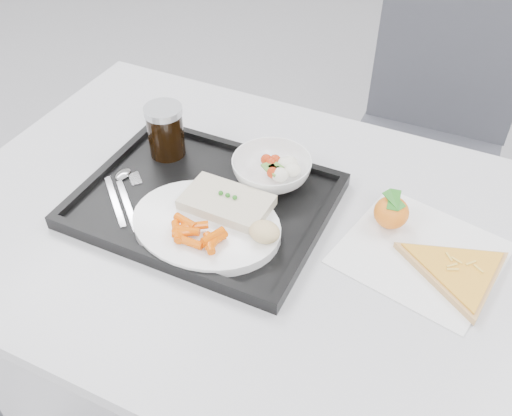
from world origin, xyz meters
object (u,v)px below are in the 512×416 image
at_px(dinner_plate, 206,225).
at_px(cola_glass, 165,130).
at_px(chair, 430,127).
at_px(tangerine, 391,212).
at_px(salad_bowl, 272,170).
at_px(table, 262,252).
at_px(pizza_slice, 458,272).
at_px(tray, 205,202).

xyz_separation_m(dinner_plate, cola_glass, (-0.18, 0.16, 0.05)).
bearing_deg(chair, tangerine, -87.00).
bearing_deg(dinner_plate, tangerine, 29.12).
bearing_deg(tangerine, salad_bowl, 176.33).
relative_size(table, tangerine, 15.58).
relative_size(table, cola_glass, 11.11).
relative_size(table, salad_bowl, 7.89).
height_order(dinner_plate, pizza_slice, dinner_plate).
bearing_deg(tray, salad_bowl, 50.82).
distance_m(chair, pizza_slice, 0.80).
relative_size(dinner_plate, tangerine, 3.50).
relative_size(table, chair, 1.29).
height_order(table, tray, tray).
height_order(table, tangerine, tangerine).
relative_size(cola_glass, pizza_slice, 0.42).
bearing_deg(tray, cola_glass, 145.55).
bearing_deg(cola_glass, dinner_plate, -41.89).
height_order(chair, salad_bowl, chair).
bearing_deg(table, pizza_slice, 5.19).
xyz_separation_m(table, salad_bowl, (-0.03, 0.11, 0.11)).
distance_m(table, dinner_plate, 0.14).
bearing_deg(salad_bowl, chair, 73.05).
distance_m(tray, cola_glass, 0.18).
bearing_deg(pizza_slice, tray, -176.66).
relative_size(chair, tray, 2.07).
height_order(cola_glass, tangerine, cola_glass).
xyz_separation_m(table, tangerine, (0.21, 0.10, 0.10)).
bearing_deg(table, dinner_plate, -141.73).
height_order(chair, cola_glass, chair).
bearing_deg(pizza_slice, tangerine, 153.92).
distance_m(cola_glass, pizza_slice, 0.61).
height_order(cola_glass, pizza_slice, cola_glass).
bearing_deg(dinner_plate, pizza_slice, 12.54).
relative_size(table, tray, 2.67).
xyz_separation_m(tangerine, pizza_slice, (0.13, -0.07, -0.02)).
distance_m(dinner_plate, salad_bowl, 0.18).
bearing_deg(table, salad_bowl, 106.20).
bearing_deg(salad_bowl, dinner_plate, -104.95).
bearing_deg(pizza_slice, table, -174.81).
height_order(tray, tangerine, tangerine).
bearing_deg(dinner_plate, cola_glass, 138.11).
xyz_separation_m(table, chair, (0.17, 0.78, -0.15)).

